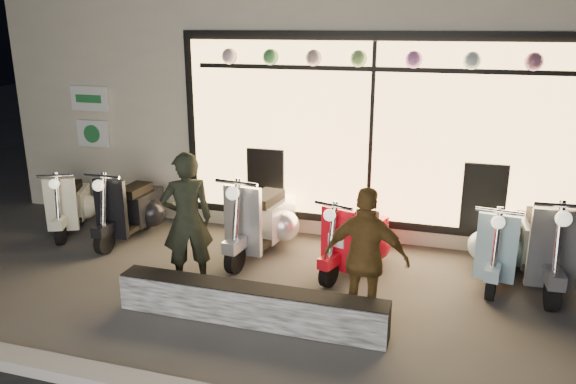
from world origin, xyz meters
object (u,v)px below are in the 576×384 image
at_px(graffiti_barrier, 250,305).
at_px(man, 187,220).
at_px(scooter_silver, 264,219).
at_px(woman, 366,258).
at_px(scooter_red, 358,238).

relative_size(graffiti_barrier, man, 1.78).
height_order(scooter_silver, woman, woman).
distance_m(scooter_silver, man, 1.38).
bearing_deg(graffiti_barrier, woman, 15.21).
bearing_deg(scooter_red, woman, -58.88).
height_order(graffiti_barrier, woman, woman).
bearing_deg(woman, graffiti_barrier, 16.87).
bearing_deg(man, woman, 137.39).
height_order(graffiti_barrier, scooter_red, scooter_red).
distance_m(graffiti_barrier, scooter_silver, 1.96).
bearing_deg(scooter_red, man, -131.10).
distance_m(scooter_red, woman, 1.48).
relative_size(man, woman, 1.10).
bearing_deg(graffiti_barrier, scooter_silver, 105.17).
distance_m(scooter_silver, scooter_red, 1.32).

